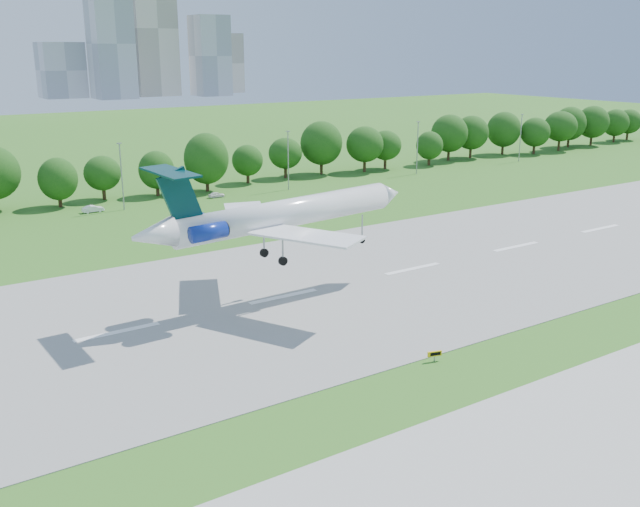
{
  "coord_description": "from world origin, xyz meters",
  "views": [
    {
      "loc": [
        -60.27,
        -43.75,
        28.3
      ],
      "look_at": [
        -19.44,
        18.0,
        6.97
      ],
      "focal_mm": 40.0,
      "sensor_mm": 36.0,
      "label": 1
    }
  ],
  "objects": [
    {
      "name": "service_vehicle_b",
      "position": [
        -1.07,
        82.89,
        0.55
      ],
      "size": [
        3.24,
        1.37,
        1.09
      ],
      "primitive_type": "imported",
      "rotation": [
        0.0,
        0.0,
        1.55
      ],
      "color": "white",
      "rests_on": "ground"
    },
    {
      "name": "service_vehicle_a",
      "position": [
        -25.35,
        83.06,
        0.63
      ],
      "size": [
        3.85,
        1.46,
        1.25
      ],
      "primitive_type": "imported",
      "rotation": [
        0.0,
        0.0,
        1.61
      ],
      "color": "white",
      "rests_on": "ground"
    },
    {
      "name": "ground",
      "position": [
        0.0,
        0.0,
        0.0
      ],
      "size": [
        600.0,
        600.0,
        0.0
      ],
      "primitive_type": "plane",
      "color": "#2D641A",
      "rests_on": "ground"
    },
    {
      "name": "taxi_sign_left",
      "position": [
        -17.32,
        1.69,
        0.74
      ],
      "size": [
        1.42,
        0.55,
        1.0
      ],
      "rotation": [
        0.0,
        0.0,
        -0.28
      ],
      "color": "gray",
      "rests_on": "ground"
    },
    {
      "name": "light_poles",
      "position": [
        -2.5,
        82.0,
        6.34
      ],
      "size": [
        175.9,
        0.25,
        12.19
      ],
      "color": "gray",
      "rests_on": "ground"
    },
    {
      "name": "skyline",
      "position": [
        100.16,
        390.61,
        30.46
      ],
      "size": [
        127.0,
        52.0,
        80.0
      ],
      "color": "#B2B2B7",
      "rests_on": "ground"
    },
    {
      "name": "airliner",
      "position": [
        -21.21,
        24.94,
        10.18
      ],
      "size": [
        35.62,
        26.0,
        12.04
      ],
      "rotation": [
        0.0,
        -0.03,
        0.03
      ],
      "color": "white",
      "rests_on": "ground"
    },
    {
      "name": "tree_line",
      "position": [
        0.0,
        92.0,
        6.19
      ],
      "size": [
        288.4,
        8.4,
        10.4
      ],
      "color": "#382314",
      "rests_on": "ground"
    },
    {
      "name": "runway",
      "position": [
        0.0,
        25.0,
        0.04
      ],
      "size": [
        400.0,
        45.0,
        0.08
      ],
      "primitive_type": "cube",
      "color": "gray",
      "rests_on": "ground"
    }
  ]
}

